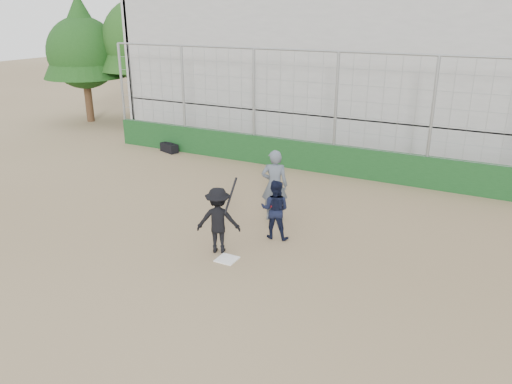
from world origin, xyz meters
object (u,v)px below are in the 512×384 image
at_px(catcher_crouched, 275,219).
at_px(umpire, 274,189).
at_px(batter_at_plate, 218,220).
at_px(equipment_bag, 169,148).

distance_m(catcher_crouched, umpire, 1.22).
relative_size(catcher_crouched, umpire, 0.60).
xyz_separation_m(batter_at_plate, umpire, (0.32, 2.27, 0.08)).
distance_m(batter_at_plate, catcher_crouched, 1.50).
height_order(catcher_crouched, equipment_bag, catcher_crouched).
relative_size(batter_at_plate, equipment_bag, 2.01).
bearing_deg(batter_at_plate, equipment_bag, 134.13).
distance_m(batter_at_plate, equipment_bag, 8.90).
bearing_deg(umpire, equipment_bag, -54.08).
xyz_separation_m(batter_at_plate, equipment_bag, (-6.18, 6.37, -0.60)).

